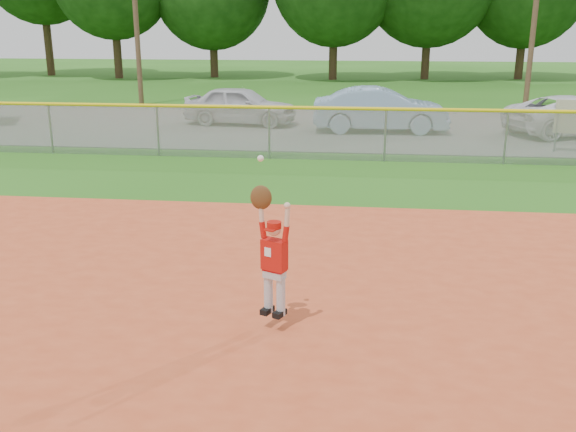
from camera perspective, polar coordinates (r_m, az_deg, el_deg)
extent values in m
plane|color=#266016|center=(9.54, -10.30, -7.21)|extent=(120.00, 120.00, 0.00)
cube|color=#C04522|center=(7.07, -17.51, -16.80)|extent=(24.00, 16.00, 0.04)
cube|color=slate|center=(24.75, 0.34, 7.97)|extent=(44.00, 10.00, 0.03)
imported|color=silver|center=(25.14, -4.24, 9.78)|extent=(4.47, 2.24, 1.46)
imported|color=#809FBF|center=(23.58, 8.21, 9.33)|extent=(4.84, 1.84, 1.57)
imported|color=white|center=(24.84, 24.18, 8.17)|extent=(5.39, 3.94, 1.36)
cylinder|color=gray|center=(21.35, 22.73, 6.84)|extent=(0.06, 0.06, 1.21)
cube|color=gray|center=(18.76, -1.67, 7.37)|extent=(40.00, 0.03, 1.50)
cylinder|color=yellow|center=(18.65, -1.69, 9.64)|extent=(40.00, 0.10, 0.10)
cylinder|color=gray|center=(20.78, -20.34, 7.27)|extent=(0.06, 0.06, 1.50)
cylinder|color=gray|center=(19.51, -11.49, 7.41)|extent=(0.06, 0.06, 1.50)
cylinder|color=gray|center=(18.76, -1.67, 7.37)|extent=(0.06, 0.06, 1.50)
cylinder|color=gray|center=(18.58, 8.64, 7.09)|extent=(0.06, 0.06, 1.50)
cylinder|color=gray|center=(19.00, 18.80, 6.60)|extent=(0.06, 0.06, 1.50)
cylinder|color=#4C3823|center=(32.14, -13.43, 17.61)|extent=(0.24, 0.24, 9.00)
cylinder|color=#4C3823|center=(31.19, 21.17, 17.01)|extent=(0.24, 0.24, 9.00)
cylinder|color=#422D1C|center=(52.20, -20.62, 14.98)|extent=(0.56, 0.56, 6.10)
cylinder|color=#422D1C|center=(48.08, -14.96, 14.39)|extent=(0.56, 0.56, 4.43)
cylinder|color=#422D1C|center=(47.74, -6.62, 14.62)|extent=(0.56, 0.56, 4.11)
cylinder|color=#422D1C|center=(45.53, 4.05, 14.92)|extent=(0.56, 0.56, 4.64)
cylinder|color=#422D1C|center=(46.87, 12.21, 14.80)|extent=(0.56, 0.56, 4.89)
cylinder|color=#422D1C|center=(48.55, 20.04, 14.19)|extent=(0.56, 0.56, 4.78)
cylinder|color=silver|center=(8.32, -1.76, -6.90)|extent=(0.15, 0.15, 0.52)
cylinder|color=silver|center=(8.23, -0.64, -7.16)|extent=(0.15, 0.15, 0.52)
cube|color=black|center=(8.39, -1.86, -8.37)|extent=(0.18, 0.23, 0.07)
cube|color=black|center=(8.30, -0.75, -8.65)|extent=(0.18, 0.23, 0.07)
cube|color=silver|center=(8.16, -1.21, -5.16)|extent=(0.31, 0.24, 0.10)
cube|color=maroon|center=(8.14, -1.22, -4.75)|extent=(0.32, 0.26, 0.04)
cube|color=#B8130D|center=(8.07, -1.23, -3.45)|extent=(0.35, 0.28, 0.40)
cube|color=white|center=(8.00, -1.81, -3.23)|extent=(0.09, 0.04, 0.11)
sphere|color=beige|center=(7.96, -1.24, -1.16)|extent=(0.23, 0.23, 0.18)
cylinder|color=#AE130A|center=(7.94, -1.24, -0.80)|extent=(0.24, 0.24, 0.08)
cube|color=#AE130A|center=(7.88, -1.60, -1.23)|extent=(0.17, 0.15, 0.02)
cylinder|color=#B8130D|center=(8.05, -2.25, -1.22)|extent=(0.12, 0.11, 0.22)
cylinder|color=beige|center=(8.00, -2.39, 0.29)|extent=(0.10, 0.09, 0.23)
ellipsoid|color=#4C2D14|center=(7.94, -2.41, 1.66)|extent=(0.30, 0.22, 0.31)
sphere|color=white|center=(7.83, -2.46, 5.14)|extent=(0.10, 0.10, 0.08)
cylinder|color=#B8130D|center=(7.89, -0.21, -1.60)|extent=(0.12, 0.11, 0.22)
cylinder|color=beige|center=(7.81, -0.08, -0.11)|extent=(0.10, 0.09, 0.23)
sphere|color=beige|center=(7.77, -0.08, 0.92)|extent=(0.11, 0.11, 0.08)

